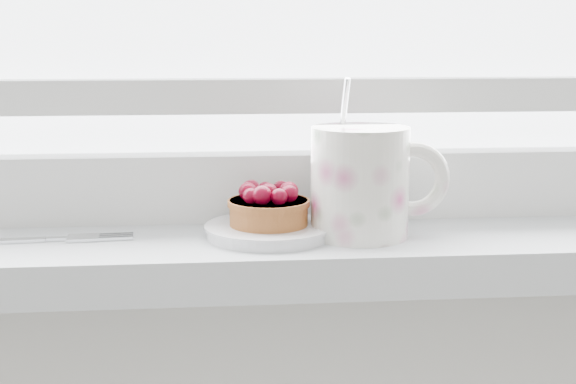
{
  "coord_description": "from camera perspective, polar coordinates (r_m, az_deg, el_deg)",
  "views": [
    {
      "loc": [
        -0.06,
        1.13,
        1.13
      ],
      "look_at": [
        0.01,
        1.88,
        0.98
      ],
      "focal_mm": 50.0,
      "sensor_mm": 36.0,
      "label": 1
    }
  ],
  "objects": [
    {
      "name": "fork",
      "position": [
        0.8,
        -18.02,
        -3.26
      ],
      "size": [
        0.19,
        0.03,
        0.0
      ],
      "color": "silver",
      "rests_on": "windowsill"
    },
    {
      "name": "floral_mug",
      "position": [
        0.77,
        5.4,
        0.88
      ],
      "size": [
        0.14,
        0.1,
        0.15
      ],
      "color": "silver",
      "rests_on": "windowsill"
    },
    {
      "name": "raspberry_tart",
      "position": [
        0.77,
        -1.39,
        -1.02
      ],
      "size": [
        0.08,
        0.08,
        0.04
      ],
      "color": "brown",
      "rests_on": "saucer"
    },
    {
      "name": "saucer",
      "position": [
        0.78,
        -1.37,
        -2.77
      ],
      "size": [
        0.12,
        0.12,
        0.01
      ],
      "primitive_type": "cylinder",
      "color": "silver",
      "rests_on": "windowsill"
    }
  ]
}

